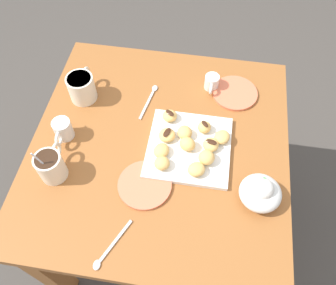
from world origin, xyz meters
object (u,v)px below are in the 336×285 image
coffee_mug_cream_right (82,87)px  ice_cream_bowl (261,192)px  beignet_2 (222,137)px  beignet_8 (162,163)px  beignet_10 (170,116)px  beignet_6 (161,151)px  beignet_9 (187,144)px  pastry_plate_square (189,147)px  beignet_4 (196,169)px  dining_table (160,164)px  beignet_1 (207,157)px  saucer_coral_left (235,93)px  beignet_7 (204,127)px  cream_pitcher_white (63,129)px  saucer_coral_right (145,185)px  beignet_5 (167,135)px  beignet_3 (185,132)px  chocolate_sauce_pitcher (212,82)px  coffee_mug_cream_left (51,165)px  beignet_0 (211,145)px

coffee_mug_cream_right → ice_cream_bowl: 0.70m
ice_cream_bowl → beignet_2: 0.22m
beignet_8 → beignet_10: 0.19m
beignet_6 → beignet_9: size_ratio=1.06×
pastry_plate_square → beignet_4: size_ratio=4.92×
dining_table → coffee_mug_cream_right: size_ratio=6.47×
beignet_1 → saucer_coral_left: bearing=-14.0°
pastry_plate_square → beignet_7: beignet_7 is taller
cream_pitcher_white → saucer_coral_right: (-0.14, -0.30, -0.03)m
pastry_plate_square → saucer_coral_right: (-0.15, 0.12, -0.00)m
beignet_2 → beignet_9: bearing=114.2°
coffee_mug_cream_right → cream_pitcher_white: 0.18m
cream_pitcher_white → beignet_1: 0.47m
beignet_1 → beignet_4: 0.05m
dining_table → beignet_7: 0.23m
beignet_7 → beignet_5: bearing=112.7°
beignet_10 → cream_pitcher_white: bearing=108.8°
dining_table → coffee_mug_cream_right: coffee_mug_cream_right is taller
beignet_4 → beignet_5: bearing=44.2°
saucer_coral_right → beignet_3: 0.22m
cream_pitcher_white → ice_cream_bowl: bearing=-101.1°
saucer_coral_left → beignet_1: 0.32m
chocolate_sauce_pitcher → beignet_4: size_ratio=1.70×
coffee_mug_cream_right → beignet_5: (-0.14, -0.33, -0.02)m
dining_table → beignet_2: 0.26m
saucer_coral_left → beignet_3: bearing=144.9°
coffee_mug_cream_right → beignet_4: (-0.25, -0.43, -0.02)m
coffee_mug_cream_right → beignet_6: (-0.20, -0.32, -0.02)m
beignet_5 → beignet_8: beignet_8 is taller
beignet_2 → coffee_mug_cream_right: bearing=76.6°
beignet_9 → coffee_mug_cream_right: bearing=67.0°
coffee_mug_cream_left → beignet_9: bearing=-69.2°
chocolate_sauce_pitcher → beignet_9: (-0.28, 0.05, 0.01)m
chocolate_sauce_pitcher → beignet_5: (-0.26, 0.12, -0.00)m
beignet_1 → beignet_0: bearing=-10.2°
ice_cream_bowl → pastry_plate_square: bearing=58.2°
beignet_6 → beignet_0: bearing=-73.0°
coffee_mug_cream_right → beignet_6: size_ratio=2.49×
pastry_plate_square → beignet_0: beignet_0 is taller
saucer_coral_left → beignet_4: bearing=163.7°
beignet_0 → dining_table: bearing=92.2°
pastry_plate_square → beignet_5: (0.02, 0.08, 0.02)m
ice_cream_bowl → beignet_0: 0.21m
pastry_plate_square → coffee_mug_cream_left: size_ratio=1.81×
cream_pitcher_white → saucer_coral_right: 0.33m
beignet_4 → beignet_8: bearing=87.5°
beignet_6 → beignet_7: (0.11, -0.13, 0.00)m
coffee_mug_cream_right → beignet_0: 0.50m
coffee_mug_cream_right → beignet_6: coffee_mug_cream_right is taller
beignet_0 → beignet_2: 0.05m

